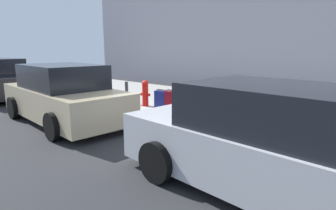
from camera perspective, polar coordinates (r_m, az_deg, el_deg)
ground_plane at (r=7.91m, az=-2.69°, el=-3.17°), size 40.00×40.00×0.00m
sidewalk_curb at (r=9.78m, az=7.72°, el=-0.01°), size 18.00×5.00×0.14m
suitcase_maroon_0 at (r=6.59m, az=23.77°, el=-3.36°), size 0.38×0.23×0.62m
suitcase_navy_1 at (r=6.82m, az=20.43°, el=-1.94°), size 0.39×0.24×1.01m
suitcase_olive_2 at (r=7.05m, az=17.01°, el=-2.05°), size 0.38×0.22×0.76m
suitcase_black_3 at (r=7.25m, az=13.79°, el=-1.62°), size 0.37×0.24×0.74m
suitcase_red_4 at (r=7.45m, az=10.47°, el=-1.05°), size 0.42×0.27×0.85m
suitcase_teal_5 at (r=7.70m, az=7.05°, el=-0.55°), size 0.47×0.24×0.81m
suitcase_silver_6 at (r=8.02m, az=4.23°, el=0.47°), size 0.40×0.21×0.86m
suitcase_maroon_7 at (r=8.26m, az=0.97°, el=0.67°), size 0.47×0.28×0.68m
suitcase_navy_8 at (r=8.73m, az=-1.22°, el=1.07°), size 0.50×0.24×0.62m
fire_hydrant at (r=9.16m, az=-4.70°, el=2.55°), size 0.39×0.21×0.85m
bollard_post at (r=9.65m, az=-8.47°, el=2.52°), size 0.11×0.11×0.76m
parked_car_silver_0 at (r=4.06m, az=21.25°, el=-7.62°), size 4.62×2.19×1.54m
parked_car_beige_1 at (r=8.13m, az=-20.64°, el=1.85°), size 4.58×2.19×1.58m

